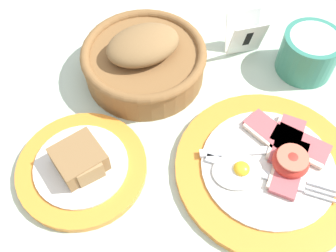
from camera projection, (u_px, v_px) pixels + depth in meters
The scene contains 6 objects.
ground_plane at pixel (214, 161), 0.58m from camera, with size 3.00×3.00×0.00m, color #B7CCB7.
breakfast_plate at pixel (270, 166), 0.56m from camera, with size 0.27×0.27×0.04m.
bread_plate at pixel (82, 165), 0.56m from camera, with size 0.19×0.19×0.05m.
sugar_cup at pixel (309, 53), 0.65m from camera, with size 0.10×0.10×0.07m.
bread_basket at pixel (144, 59), 0.64m from camera, with size 0.21×0.21×0.09m.
number_card at pixel (245, 35), 0.68m from camera, with size 0.06×0.05×0.07m.
Camera 1 is at (-0.11, -0.27, 0.51)m, focal length 42.00 mm.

